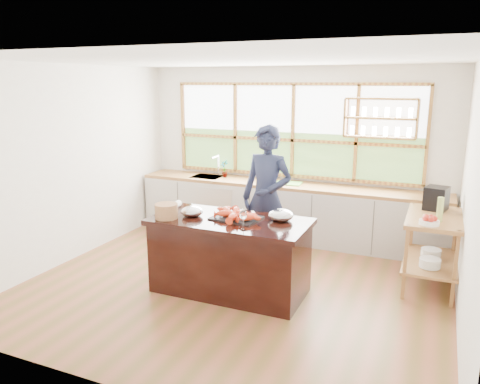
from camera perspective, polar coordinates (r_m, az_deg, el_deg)
The scene contains 18 objects.
ground_plane at distance 5.94m, azimuth -0.40°, elevation -11.18°, with size 5.00×5.00×0.00m, color brown.
room_shell at distance 5.91m, azimuth 1.81°, elevation 6.40°, with size 5.02×4.52×2.71m.
back_counter at distance 7.50m, azimuth 5.45°, elevation -2.27°, with size 4.90×0.63×0.90m.
right_shelf_unit at distance 6.13m, azimuth 22.39°, elevation -5.40°, with size 0.62×1.10×0.90m.
island at distance 5.60m, azimuth -1.24°, elevation -7.73°, with size 1.85×0.90×0.90m.
cook at distance 6.19m, azimuth 3.28°, elevation -0.75°, with size 0.70×0.46×1.93m, color #1C223D.
potted_plant at distance 7.81m, azimuth -1.90°, elevation 2.87°, with size 0.15×0.10×0.29m, color slate.
cutting_board at distance 7.38m, azimuth 5.92°, elevation 1.08°, with size 0.40×0.30×0.01m, color #61B13E.
espresso_machine at distance 6.32m, azimuth 22.82°, elevation -0.71°, with size 0.26×0.27×0.29m, color black.
wine_bottle at distance 5.81m, azimuth 23.21°, elevation -1.96°, with size 0.07×0.07×0.28m, color #A1B658.
fruit_bowl at distance 5.65m, azimuth 22.08°, elevation -3.26°, with size 0.22×0.22×0.11m.
slate_board at distance 5.48m, azimuth -0.45°, elevation -3.18°, with size 0.55×0.40×0.02m, color black.
lobster_pile at distance 5.46m, azimuth -0.58°, elevation -2.71°, with size 0.55×0.48×0.08m.
mixing_bowl_left at distance 5.60m, azimuth -5.84°, elevation -2.36°, with size 0.27×0.27×0.13m, color #B8BAC0.
mixing_bowl_right at distance 5.42m, azimuth 5.01°, elevation -2.84°, with size 0.29×0.29×0.14m, color #B8BAC0.
wine_glass at distance 5.03m, azimuth 0.39°, elevation -2.87°, with size 0.08×0.08×0.22m.
wicker_basket at distance 5.54m, azimuth -8.96°, elevation -2.31°, with size 0.27×0.27×0.17m, color #9F6E4B.
parchment_roll at distance 5.94m, azimuth -7.95°, elevation -1.69°, with size 0.08×0.08×0.30m, color white.
Camera 1 is at (2.18, -4.95, 2.47)m, focal length 35.00 mm.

